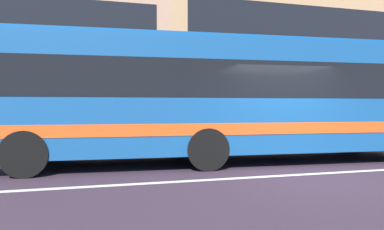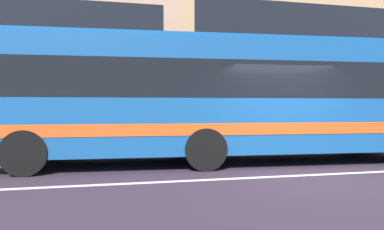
{
  "view_description": "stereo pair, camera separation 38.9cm",
  "coord_description": "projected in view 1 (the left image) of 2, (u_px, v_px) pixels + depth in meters",
  "views": [
    {
      "loc": [
        -4.25,
        -6.55,
        1.5
      ],
      "look_at": [
        -1.99,
        2.18,
        1.28
      ],
      "focal_mm": 31.55,
      "sensor_mm": 36.0,
      "label": 1
    },
    {
      "loc": [
        -3.87,
        -6.64,
        1.5
      ],
      "look_at": [
        -1.99,
        2.18,
        1.28
      ],
      "focal_mm": 31.55,
      "sensor_mm": 36.0,
      "label": 2
    }
  ],
  "objects": [
    {
      "name": "hedge_row_far",
      "position": [
        180.0,
        136.0,
        12.26
      ],
      "size": [
        14.71,
        1.1,
        0.87
      ],
      "primitive_type": "cube",
      "color": "#2B5C1A",
      "rests_on": "ground_plane"
    },
    {
      "name": "transit_bus",
      "position": [
        223.0,
        96.0,
        9.12
      ],
      "size": [
        11.51,
        3.13,
        3.26
      ],
      "color": "#175091",
      "rests_on": "ground_plane"
    },
    {
      "name": "lane_centre_line",
      "position": [
        304.0,
        174.0,
        7.44
      ],
      "size": [
        60.0,
        0.16,
        0.01
      ],
      "primitive_type": "cube",
      "color": "silver",
      "rests_on": "ground_plane"
    },
    {
      "name": "ground_plane",
      "position": [
        304.0,
        175.0,
        7.44
      ],
      "size": [
        160.0,
        160.0,
        0.0
      ],
      "primitive_type": "plane",
      "color": "#392A38"
    },
    {
      "name": "apartment_block_right",
      "position": [
        302.0,
        53.0,
        23.06
      ],
      "size": [
        19.81,
        8.4,
        10.32
      ],
      "color": "tan",
      "rests_on": "ground_plane"
    }
  ]
}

